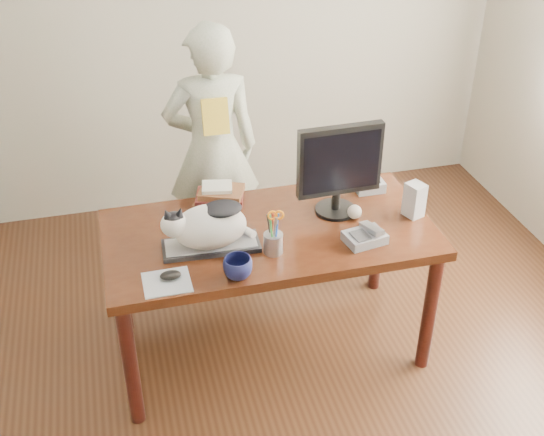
{
  "coord_description": "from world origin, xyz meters",
  "views": [
    {
      "loc": [
        -0.68,
        -2.08,
        2.58
      ],
      "look_at": [
        0.0,
        0.55,
        0.85
      ],
      "focal_mm": 45.0,
      "sensor_mm": 36.0,
      "label": 1
    }
  ],
  "objects_px": {
    "mouse": "(170,275)",
    "speaker": "(414,200)",
    "coffee_mug": "(238,268)",
    "phone": "(365,236)",
    "baseball": "(355,212)",
    "monitor": "(339,166)",
    "keyboard": "(211,245)",
    "calculator": "(366,181)",
    "book_stack": "(220,194)",
    "person": "(212,150)",
    "desk": "(266,246)",
    "pen_cup": "(273,241)",
    "cat": "(207,225)"
  },
  "relations": [
    {
      "from": "coffee_mug",
      "to": "pen_cup",
      "type": "bearing_deg",
      "value": 36.1
    },
    {
      "from": "person",
      "to": "cat",
      "type": "bearing_deg",
      "value": 79.45
    },
    {
      "from": "keyboard",
      "to": "coffee_mug",
      "type": "distance_m",
      "value": 0.27
    },
    {
      "from": "phone",
      "to": "speaker",
      "type": "bearing_deg",
      "value": 16.8
    },
    {
      "from": "desk",
      "to": "book_stack",
      "type": "relative_size",
      "value": 5.7
    },
    {
      "from": "keyboard",
      "to": "cat",
      "type": "xyz_separation_m",
      "value": [
        -0.01,
        -0.0,
        0.12
      ]
    },
    {
      "from": "cat",
      "to": "monitor",
      "type": "relative_size",
      "value": 0.93
    },
    {
      "from": "phone",
      "to": "speaker",
      "type": "relative_size",
      "value": 1.16
    },
    {
      "from": "pen_cup",
      "to": "speaker",
      "type": "bearing_deg",
      "value": 10.2
    },
    {
      "from": "monitor",
      "to": "speaker",
      "type": "xyz_separation_m",
      "value": [
        0.36,
        -0.12,
        -0.18
      ]
    },
    {
      "from": "mouse",
      "to": "person",
      "type": "bearing_deg",
      "value": 70.84
    },
    {
      "from": "book_stack",
      "to": "person",
      "type": "bearing_deg",
      "value": 101.58
    },
    {
      "from": "desk",
      "to": "book_stack",
      "type": "distance_m",
      "value": 0.36
    },
    {
      "from": "monitor",
      "to": "keyboard",
      "type": "bearing_deg",
      "value": -169.48
    },
    {
      "from": "calculator",
      "to": "keyboard",
      "type": "bearing_deg",
      "value": -158.2
    },
    {
      "from": "keyboard",
      "to": "speaker",
      "type": "xyz_separation_m",
      "value": [
        1.03,
        0.03,
        0.08
      ]
    },
    {
      "from": "desk",
      "to": "phone",
      "type": "bearing_deg",
      "value": -34.57
    },
    {
      "from": "mouse",
      "to": "speaker",
      "type": "xyz_separation_m",
      "value": [
        1.25,
        0.22,
        0.07
      ]
    },
    {
      "from": "keyboard",
      "to": "speaker",
      "type": "relative_size",
      "value": 2.6
    },
    {
      "from": "speaker",
      "to": "person",
      "type": "bearing_deg",
      "value": 111.65
    },
    {
      "from": "mouse",
      "to": "person",
      "type": "height_order",
      "value": "person"
    },
    {
      "from": "keyboard",
      "to": "mouse",
      "type": "distance_m",
      "value": 0.29
    },
    {
      "from": "mouse",
      "to": "coffee_mug",
      "type": "height_order",
      "value": "coffee_mug"
    },
    {
      "from": "coffee_mug",
      "to": "book_stack",
      "type": "bearing_deg",
      "value": 85.96
    },
    {
      "from": "desk",
      "to": "monitor",
      "type": "xyz_separation_m",
      "value": [
        0.37,
        -0.01,
        0.42
      ]
    },
    {
      "from": "mouse",
      "to": "phone",
      "type": "relative_size",
      "value": 0.45
    },
    {
      "from": "keyboard",
      "to": "monitor",
      "type": "height_order",
      "value": "monitor"
    },
    {
      "from": "speaker",
      "to": "cat",
      "type": "bearing_deg",
      "value": 161.14
    },
    {
      "from": "coffee_mug",
      "to": "calculator",
      "type": "height_order",
      "value": "coffee_mug"
    },
    {
      "from": "cat",
      "to": "person",
      "type": "bearing_deg",
      "value": 81.71
    },
    {
      "from": "baseball",
      "to": "monitor",
      "type": "bearing_deg",
      "value": 135.64
    },
    {
      "from": "person",
      "to": "mouse",
      "type": "bearing_deg",
      "value": 72.07
    },
    {
      "from": "monitor",
      "to": "baseball",
      "type": "xyz_separation_m",
      "value": [
        0.07,
        -0.07,
        -0.23
      ]
    },
    {
      "from": "phone",
      "to": "mouse",
      "type": "bearing_deg",
      "value": 173.9
    },
    {
      "from": "pen_cup",
      "to": "speaker",
      "type": "xyz_separation_m",
      "value": [
        0.76,
        0.14,
        0.03
      ]
    },
    {
      "from": "baseball",
      "to": "cat",
      "type": "bearing_deg",
      "value": -174.03
    },
    {
      "from": "mouse",
      "to": "keyboard",
      "type": "bearing_deg",
      "value": 41.76
    },
    {
      "from": "mouse",
      "to": "calculator",
      "type": "bearing_deg",
      "value": 25.89
    },
    {
      "from": "baseball",
      "to": "book_stack",
      "type": "height_order",
      "value": "book_stack"
    },
    {
      "from": "keyboard",
      "to": "calculator",
      "type": "bearing_deg",
      "value": 24.77
    },
    {
      "from": "speaker",
      "to": "baseball",
      "type": "xyz_separation_m",
      "value": [
        -0.29,
        0.05,
        -0.05
      ]
    },
    {
      "from": "coffee_mug",
      "to": "phone",
      "type": "height_order",
      "value": "coffee_mug"
    },
    {
      "from": "monitor",
      "to": "person",
      "type": "distance_m",
      "value": 0.99
    },
    {
      "from": "speaker",
      "to": "monitor",
      "type": "bearing_deg",
      "value": 141.82
    },
    {
      "from": "desk",
      "to": "pen_cup",
      "type": "distance_m",
      "value": 0.34
    },
    {
      "from": "keyboard",
      "to": "baseball",
      "type": "relative_size",
      "value": 6.44
    },
    {
      "from": "keyboard",
      "to": "calculator",
      "type": "relative_size",
      "value": 2.28
    },
    {
      "from": "calculator",
      "to": "speaker",
      "type": "bearing_deg",
      "value": -69.71
    },
    {
      "from": "desk",
      "to": "person",
      "type": "height_order",
      "value": "person"
    },
    {
      "from": "cat",
      "to": "speaker",
      "type": "bearing_deg",
      "value": 4.77
    }
  ]
}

